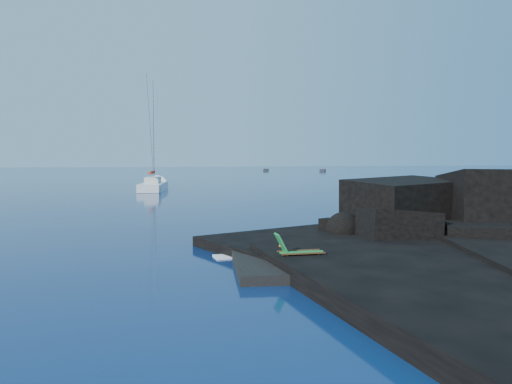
% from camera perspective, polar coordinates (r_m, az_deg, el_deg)
% --- Properties ---
extents(ground, '(400.00, 400.00, 0.00)m').
position_cam_1_polar(ground, '(18.03, -2.87, -9.19)').
color(ground, '#031031').
rests_on(ground, ground).
extents(headland, '(24.00, 24.00, 3.60)m').
position_cam_1_polar(headland, '(26.07, 25.56, -5.47)').
color(headland, black).
rests_on(headland, ground).
extents(beach, '(9.08, 6.86, 0.70)m').
position_cam_1_polar(beach, '(19.70, 10.06, -8.11)').
color(beach, black).
rests_on(beach, ground).
extents(surf_foam, '(10.00, 8.00, 0.06)m').
position_cam_1_polar(surf_foam, '(24.01, 7.11, -5.90)').
color(surf_foam, white).
rests_on(surf_foam, ground).
extents(sailboat, '(4.46, 13.30, 13.68)m').
position_cam_1_polar(sailboat, '(63.18, -11.64, 0.19)').
color(sailboat, silver).
rests_on(sailboat, ground).
extents(deck_chair, '(1.68, 0.74, 1.15)m').
position_cam_1_polar(deck_chair, '(18.10, 5.17, -6.16)').
color(deck_chair, '#1B7C37').
rests_on(deck_chair, beach).
extents(towel, '(2.19, 1.39, 0.05)m').
position_cam_1_polar(towel, '(18.79, 5.51, -7.48)').
color(towel, white).
rests_on(towel, beach).
extents(sunbather, '(1.67, 0.75, 0.22)m').
position_cam_1_polar(sunbather, '(18.77, 5.51, -7.08)').
color(sunbather, tan).
rests_on(sunbather, towel).
extents(marker_cone, '(0.46, 0.46, 0.58)m').
position_cam_1_polar(marker_cone, '(19.62, 2.89, -6.20)').
color(marker_cone, '#F2590C').
rests_on(marker_cone, beach).
extents(distant_boat_a, '(2.64, 4.79, 0.61)m').
position_cam_1_polar(distant_boat_a, '(151.17, 1.15, 2.44)').
color(distant_boat_a, black).
rests_on(distant_boat_a, ground).
extents(distant_boat_b, '(3.31, 5.01, 0.64)m').
position_cam_1_polar(distant_boat_b, '(146.17, 7.62, 2.35)').
color(distant_boat_b, '#25252A').
rests_on(distant_boat_b, ground).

